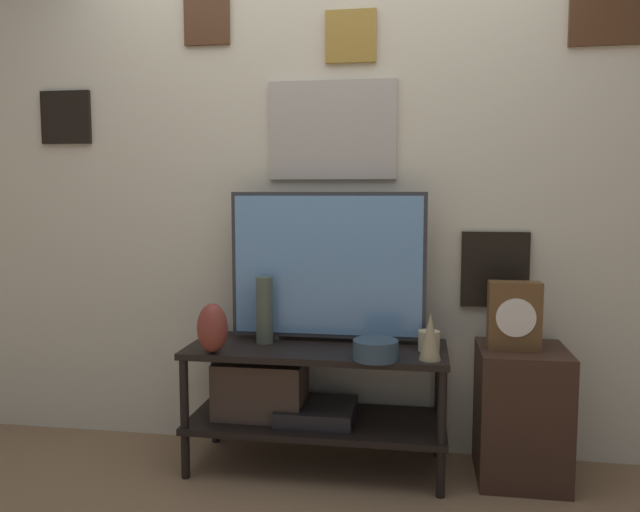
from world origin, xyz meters
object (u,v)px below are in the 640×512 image
(television, at_px, (327,266))
(vase_tall_ceramic, at_px, (265,310))
(vase_urn_stoneware, at_px, (212,328))
(candle_jar, at_px, (429,341))
(mantel_clock, at_px, (514,316))
(vase_slim_bronze, at_px, (430,336))
(vase_wide_bowl, at_px, (376,350))

(television, bearing_deg, vase_tall_ceramic, -164.24)
(vase_urn_stoneware, xyz_separation_m, candle_jar, (0.96, 0.19, -0.07))
(television, xyz_separation_m, mantel_clock, (0.86, -0.09, -0.20))
(vase_slim_bronze, relative_size, mantel_clock, 0.67)
(television, distance_m, vase_slim_bronze, 0.62)
(television, height_order, vase_tall_ceramic, television)
(vase_slim_bronze, distance_m, candle_jar, 0.17)
(candle_jar, bearing_deg, vase_wide_bowl, -140.74)
(television, distance_m, vase_tall_ceramic, 0.37)
(television, height_order, candle_jar, television)
(mantel_clock, bearing_deg, vase_tall_ceramic, 179.67)
(television, bearing_deg, vase_wide_bowl, -49.57)
(vase_wide_bowl, relative_size, candle_jar, 2.00)
(vase_urn_stoneware, bearing_deg, candle_jar, 11.01)
(television, relative_size, vase_slim_bronze, 4.57)
(vase_slim_bronze, distance_m, mantel_clock, 0.42)
(candle_jar, xyz_separation_m, mantel_clock, (0.37, 0.02, 0.12))
(vase_wide_bowl, bearing_deg, vase_slim_bronze, 7.53)
(vase_wide_bowl, height_order, vase_slim_bronze, vase_slim_bronze)
(candle_jar, bearing_deg, television, 167.12)
(television, xyz_separation_m, candle_jar, (0.48, -0.11, -0.32))
(vase_wide_bowl, relative_size, vase_slim_bronze, 0.96)
(vase_slim_bronze, bearing_deg, candle_jar, 90.71)
(candle_jar, bearing_deg, vase_tall_ceramic, 177.91)
(vase_wide_bowl, xyz_separation_m, mantel_clock, (0.60, 0.21, 0.13))
(vase_wide_bowl, bearing_deg, vase_tall_ceramic, 158.39)
(mantel_clock, bearing_deg, television, 174.08)
(vase_slim_bronze, bearing_deg, vase_urn_stoneware, -178.22)
(vase_tall_ceramic, bearing_deg, vase_urn_stoneware, -130.87)
(vase_urn_stoneware, relative_size, candle_jar, 2.28)
(vase_tall_ceramic, bearing_deg, vase_wide_bowl, -21.61)
(mantel_clock, bearing_deg, vase_slim_bronze, -154.30)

